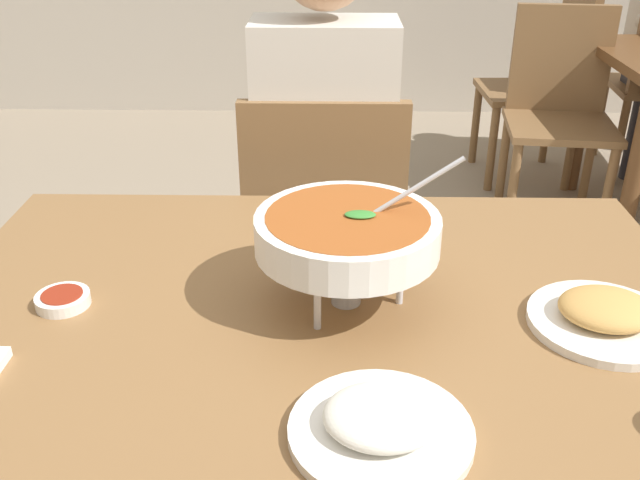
{
  "coord_description": "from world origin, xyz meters",
  "views": [
    {
      "loc": [
        0.02,
        -1.0,
        1.38
      ],
      "look_at": [
        0.0,
        0.15,
        0.78
      ],
      "focal_mm": 39.73,
      "sensor_mm": 36.0,
      "label": 1
    }
  ],
  "objects_px": {
    "appetizer_plate": "(605,315)",
    "sauce_dish": "(62,301)",
    "chair_diner_main": "(324,229)",
    "diner_main": "(325,143)",
    "chair_bg_right": "(548,77)",
    "chair_bg_window": "(559,103)",
    "rice_plate": "(381,424)",
    "curry_bowl": "(347,234)",
    "dining_table_main": "(318,356)"
  },
  "relations": [
    {
      "from": "appetizer_plate",
      "to": "sauce_dish",
      "type": "height_order",
      "value": "appetizer_plate"
    },
    {
      "from": "chair_diner_main",
      "to": "diner_main",
      "type": "xyz_separation_m",
      "value": [
        0.0,
        0.03,
        0.24
      ]
    },
    {
      "from": "diner_main",
      "to": "chair_bg_right",
      "type": "height_order",
      "value": "diner_main"
    },
    {
      "from": "chair_diner_main",
      "to": "chair_bg_window",
      "type": "xyz_separation_m",
      "value": [
        0.99,
        1.24,
        0.0
      ]
    },
    {
      "from": "appetizer_plate",
      "to": "chair_diner_main",
      "type": "bearing_deg",
      "value": 119.94
    },
    {
      "from": "rice_plate",
      "to": "sauce_dish",
      "type": "distance_m",
      "value": 0.6
    },
    {
      "from": "rice_plate",
      "to": "sauce_dish",
      "type": "height_order",
      "value": "rice_plate"
    },
    {
      "from": "diner_main",
      "to": "rice_plate",
      "type": "height_order",
      "value": "diner_main"
    },
    {
      "from": "chair_bg_right",
      "to": "chair_bg_window",
      "type": "relative_size",
      "value": 1.0
    },
    {
      "from": "appetizer_plate",
      "to": "chair_bg_right",
      "type": "bearing_deg",
      "value": 76.24
    },
    {
      "from": "chair_bg_window",
      "to": "rice_plate",
      "type": "bearing_deg",
      "value": -111.57
    },
    {
      "from": "diner_main",
      "to": "appetizer_plate",
      "type": "height_order",
      "value": "diner_main"
    },
    {
      "from": "chair_diner_main",
      "to": "chair_bg_window",
      "type": "height_order",
      "value": "same"
    },
    {
      "from": "curry_bowl",
      "to": "sauce_dish",
      "type": "distance_m",
      "value": 0.49
    },
    {
      "from": "chair_diner_main",
      "to": "chair_bg_window",
      "type": "relative_size",
      "value": 1.0
    },
    {
      "from": "sauce_dish",
      "to": "chair_bg_right",
      "type": "height_order",
      "value": "chair_bg_right"
    },
    {
      "from": "appetizer_plate",
      "to": "rice_plate",
      "type": "bearing_deg",
      "value": -145.17
    },
    {
      "from": "sauce_dish",
      "to": "chair_bg_right",
      "type": "bearing_deg",
      "value": 58.5
    },
    {
      "from": "dining_table_main",
      "to": "curry_bowl",
      "type": "distance_m",
      "value": 0.23
    },
    {
      "from": "dining_table_main",
      "to": "chair_diner_main",
      "type": "distance_m",
      "value": 0.76
    },
    {
      "from": "curry_bowl",
      "to": "rice_plate",
      "type": "relative_size",
      "value": 1.39
    },
    {
      "from": "chair_diner_main",
      "to": "diner_main",
      "type": "distance_m",
      "value": 0.24
    },
    {
      "from": "curry_bowl",
      "to": "chair_bg_right",
      "type": "height_order",
      "value": "curry_bowl"
    },
    {
      "from": "curry_bowl",
      "to": "chair_bg_right",
      "type": "distance_m",
      "value": 2.64
    },
    {
      "from": "diner_main",
      "to": "appetizer_plate",
      "type": "relative_size",
      "value": 5.46
    },
    {
      "from": "chair_bg_right",
      "to": "dining_table_main",
      "type": "bearing_deg",
      "value": -113.64
    },
    {
      "from": "dining_table_main",
      "to": "chair_bg_window",
      "type": "relative_size",
      "value": 1.46
    },
    {
      "from": "dining_table_main",
      "to": "diner_main",
      "type": "height_order",
      "value": "diner_main"
    },
    {
      "from": "curry_bowl",
      "to": "diner_main",
      "type": "bearing_deg",
      "value": 93.5
    },
    {
      "from": "appetizer_plate",
      "to": "sauce_dish",
      "type": "bearing_deg",
      "value": 177.36
    },
    {
      "from": "chair_bg_right",
      "to": "appetizer_plate",
      "type": "bearing_deg",
      "value": -103.76
    },
    {
      "from": "chair_diner_main",
      "to": "chair_bg_window",
      "type": "bearing_deg",
      "value": 51.28
    },
    {
      "from": "curry_bowl",
      "to": "sauce_dish",
      "type": "xyz_separation_m",
      "value": [
        -0.47,
        -0.02,
        -0.12
      ]
    },
    {
      "from": "chair_bg_window",
      "to": "dining_table_main",
      "type": "bearing_deg",
      "value": -116.53
    },
    {
      "from": "chair_diner_main",
      "to": "rice_plate",
      "type": "height_order",
      "value": "chair_diner_main"
    },
    {
      "from": "dining_table_main",
      "to": "chair_diner_main",
      "type": "bearing_deg",
      "value": 90.0
    },
    {
      "from": "rice_plate",
      "to": "chair_bg_right",
      "type": "relative_size",
      "value": 0.27
    },
    {
      "from": "chair_diner_main",
      "to": "appetizer_plate",
      "type": "distance_m",
      "value": 0.95
    },
    {
      "from": "sauce_dish",
      "to": "rice_plate",
      "type": "bearing_deg",
      "value": -30.14
    },
    {
      "from": "curry_bowl",
      "to": "dining_table_main",
      "type": "bearing_deg",
      "value": -158.22
    },
    {
      "from": "chair_bg_window",
      "to": "appetizer_plate",
      "type": "bearing_deg",
      "value": -104.74
    },
    {
      "from": "chair_diner_main",
      "to": "sauce_dish",
      "type": "xyz_separation_m",
      "value": [
        -0.43,
        -0.75,
        0.24
      ]
    },
    {
      "from": "rice_plate",
      "to": "dining_table_main",
      "type": "bearing_deg",
      "value": 105.95
    },
    {
      "from": "dining_table_main",
      "to": "diner_main",
      "type": "xyz_separation_m",
      "value": [
        0.0,
        0.78,
        0.11
      ]
    },
    {
      "from": "chair_diner_main",
      "to": "appetizer_plate",
      "type": "bearing_deg",
      "value": -60.06
    },
    {
      "from": "chair_diner_main",
      "to": "rice_plate",
      "type": "bearing_deg",
      "value": -85.29
    },
    {
      "from": "curry_bowl",
      "to": "chair_bg_window",
      "type": "bearing_deg",
      "value": 64.34
    },
    {
      "from": "dining_table_main",
      "to": "curry_bowl",
      "type": "height_order",
      "value": "curry_bowl"
    },
    {
      "from": "dining_table_main",
      "to": "chair_bg_window",
      "type": "distance_m",
      "value": 2.22
    },
    {
      "from": "curry_bowl",
      "to": "chair_bg_right",
      "type": "xyz_separation_m",
      "value": [
        1.02,
        2.41,
        -0.35
      ]
    }
  ]
}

